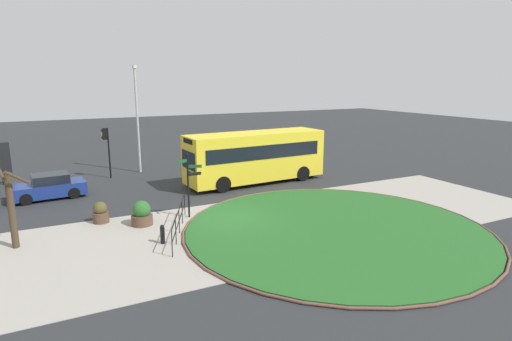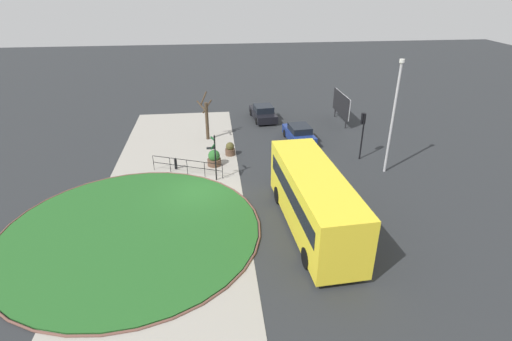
{
  "view_description": "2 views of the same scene",
  "coord_description": "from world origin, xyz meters",
  "px_view_note": "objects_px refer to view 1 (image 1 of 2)",
  "views": [
    {
      "loc": [
        -7.37,
        -17.95,
        6.66
      ],
      "look_at": [
        2.63,
        1.98,
        1.81
      ],
      "focal_mm": 29.41,
      "sensor_mm": 36.0,
      "label": 1
    },
    {
      "loc": [
        21.77,
        1.15,
        12.19
      ],
      "look_at": [
        2.48,
        3.33,
        2.55
      ],
      "focal_mm": 27.56,
      "sensor_mm": 36.0,
      "label": 2
    }
  ],
  "objects_px": {
    "lamppost_tall": "(137,116)",
    "planter_near_signpost": "(101,213)",
    "bollard_foreground": "(163,234)",
    "bus_yellow": "(255,156)",
    "street_tree_bare": "(10,204)",
    "signpost_directional": "(189,180)",
    "car_near_lane": "(49,187)",
    "planter_kerbside": "(142,214)",
    "traffic_light_near": "(106,141)"
  },
  "relations": [
    {
      "from": "lamppost_tall",
      "to": "planter_near_signpost",
      "type": "relative_size",
      "value": 7.45
    },
    {
      "from": "bollard_foreground",
      "to": "bus_yellow",
      "type": "xyz_separation_m",
      "value": [
        8.16,
        7.75,
        1.34
      ]
    },
    {
      "from": "bollard_foreground",
      "to": "bus_yellow",
      "type": "distance_m",
      "value": 11.33
    },
    {
      "from": "street_tree_bare",
      "to": "signpost_directional",
      "type": "bearing_deg",
      "value": 3.99
    },
    {
      "from": "car_near_lane",
      "to": "street_tree_bare",
      "type": "bearing_deg",
      "value": 73.91
    },
    {
      "from": "car_near_lane",
      "to": "planter_kerbside",
      "type": "bearing_deg",
      "value": 112.86
    },
    {
      "from": "signpost_directional",
      "to": "lamppost_tall",
      "type": "relative_size",
      "value": 0.42
    },
    {
      "from": "lamppost_tall",
      "to": "bollard_foreground",
      "type": "bearing_deg",
      "value": -98.02
    },
    {
      "from": "street_tree_bare",
      "to": "car_near_lane",
      "type": "bearing_deg",
      "value": 79.55
    },
    {
      "from": "bus_yellow",
      "to": "lamppost_tall",
      "type": "height_order",
      "value": "lamppost_tall"
    },
    {
      "from": "traffic_light_near",
      "to": "planter_kerbside",
      "type": "relative_size",
      "value": 2.94
    },
    {
      "from": "bus_yellow",
      "to": "car_near_lane",
      "type": "distance_m",
      "value": 12.42
    },
    {
      "from": "traffic_light_near",
      "to": "planter_near_signpost",
      "type": "xyz_separation_m",
      "value": [
        -1.62,
        -9.5,
        -2.08
      ]
    },
    {
      "from": "bus_yellow",
      "to": "traffic_light_near",
      "type": "relative_size",
      "value": 2.72
    },
    {
      "from": "car_near_lane",
      "to": "lamppost_tall",
      "type": "bearing_deg",
      "value": -147.68
    },
    {
      "from": "car_near_lane",
      "to": "traffic_light_near",
      "type": "bearing_deg",
      "value": -140.34
    },
    {
      "from": "signpost_directional",
      "to": "car_near_lane",
      "type": "xyz_separation_m",
      "value": [
        -6.13,
        6.91,
        -1.23
      ]
    },
    {
      "from": "bollard_foreground",
      "to": "lamppost_tall",
      "type": "xyz_separation_m",
      "value": [
        2.03,
        14.4,
        3.69
      ]
    },
    {
      "from": "car_near_lane",
      "to": "planter_near_signpost",
      "type": "relative_size",
      "value": 3.96
    },
    {
      "from": "bus_yellow",
      "to": "bollard_foreground",
      "type": "bearing_deg",
      "value": 39.88
    },
    {
      "from": "planter_near_signpost",
      "to": "car_near_lane",
      "type": "bearing_deg",
      "value": 110.15
    },
    {
      "from": "signpost_directional",
      "to": "planter_kerbside",
      "type": "xyz_separation_m",
      "value": [
        -2.35,
        -0.05,
        -1.36
      ]
    },
    {
      "from": "signpost_directional",
      "to": "bollard_foreground",
      "type": "xyz_separation_m",
      "value": [
        -2.07,
        -2.74,
        -1.46
      ]
    },
    {
      "from": "car_near_lane",
      "to": "planter_kerbside",
      "type": "relative_size",
      "value": 3.46
    },
    {
      "from": "traffic_light_near",
      "to": "planter_near_signpost",
      "type": "relative_size",
      "value": 3.37
    },
    {
      "from": "car_near_lane",
      "to": "planter_near_signpost",
      "type": "height_order",
      "value": "car_near_lane"
    },
    {
      "from": "bus_yellow",
      "to": "signpost_directional",
      "type": "bearing_deg",
      "value": 35.76
    },
    {
      "from": "car_near_lane",
      "to": "planter_kerbside",
      "type": "height_order",
      "value": "car_near_lane"
    },
    {
      "from": "car_near_lane",
      "to": "planter_near_signpost",
      "type": "bearing_deg",
      "value": 104.51
    },
    {
      "from": "planter_near_signpost",
      "to": "street_tree_bare",
      "type": "bearing_deg",
      "value": -154.02
    },
    {
      "from": "bollard_foreground",
      "to": "planter_near_signpost",
      "type": "relative_size",
      "value": 0.81
    },
    {
      "from": "bus_yellow",
      "to": "street_tree_bare",
      "type": "relative_size",
      "value": 2.39
    },
    {
      "from": "signpost_directional",
      "to": "car_near_lane",
      "type": "relative_size",
      "value": 0.79
    },
    {
      "from": "signpost_directional",
      "to": "traffic_light_near",
      "type": "distance_m",
      "value": 10.96
    },
    {
      "from": "signpost_directional",
      "to": "bollard_foreground",
      "type": "distance_m",
      "value": 3.73
    },
    {
      "from": "bollard_foreground",
      "to": "planter_near_signpost",
      "type": "distance_m",
      "value": 4.38
    },
    {
      "from": "bollard_foreground",
      "to": "lamppost_tall",
      "type": "bearing_deg",
      "value": 81.98
    },
    {
      "from": "signpost_directional",
      "to": "lamppost_tall",
      "type": "bearing_deg",
      "value": 90.19
    },
    {
      "from": "traffic_light_near",
      "to": "signpost_directional",
      "type": "bearing_deg",
      "value": 102.65
    },
    {
      "from": "lamppost_tall",
      "to": "planter_near_signpost",
      "type": "bearing_deg",
      "value": -110.8
    },
    {
      "from": "bollard_foreground",
      "to": "lamppost_tall",
      "type": "height_order",
      "value": "lamppost_tall"
    },
    {
      "from": "signpost_directional",
      "to": "bollard_foreground",
      "type": "relative_size",
      "value": 3.86
    },
    {
      "from": "signpost_directional",
      "to": "lamppost_tall",
      "type": "distance_m",
      "value": 11.87
    },
    {
      "from": "bollard_foreground",
      "to": "planter_near_signpost",
      "type": "bearing_deg",
      "value": 116.55
    },
    {
      "from": "street_tree_bare",
      "to": "bus_yellow",
      "type": "bearing_deg",
      "value": 22.13
    },
    {
      "from": "signpost_directional",
      "to": "planter_kerbside",
      "type": "distance_m",
      "value": 2.71
    },
    {
      "from": "bus_yellow",
      "to": "street_tree_bare",
      "type": "bearing_deg",
      "value": 18.5
    },
    {
      "from": "planter_kerbside",
      "to": "street_tree_bare",
      "type": "distance_m",
      "value": 5.33
    },
    {
      "from": "planter_near_signpost",
      "to": "street_tree_bare",
      "type": "relative_size",
      "value": 0.26
    },
    {
      "from": "street_tree_bare",
      "to": "traffic_light_near",
      "type": "bearing_deg",
      "value": 65.53
    }
  ]
}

